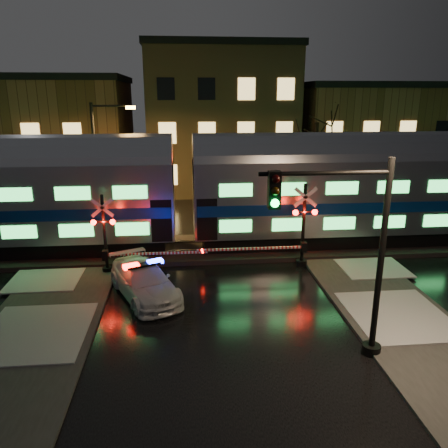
# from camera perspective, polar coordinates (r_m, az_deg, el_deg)

# --- Properties ---
(ground) EXTENTS (120.00, 120.00, 0.00)m
(ground) POSITION_cam_1_polar(r_m,az_deg,el_deg) (18.71, -0.92, -8.70)
(ground) COLOR black
(ground) RESTS_ON ground
(ballast) EXTENTS (90.00, 4.20, 0.24)m
(ballast) POSITION_cam_1_polar(r_m,az_deg,el_deg) (23.28, -1.89, -3.20)
(ballast) COLOR black
(ballast) RESTS_ON ground
(sidewalk_left) EXTENTS (4.00, 20.00, 0.12)m
(sidewalk_left) POSITION_cam_1_polar(r_m,az_deg,el_deg) (14.42, -27.01, -18.78)
(sidewalk_left) COLOR #2D2D2D
(sidewalk_left) RESTS_ON ground
(sidewalk_right) EXTENTS (4.00, 20.00, 0.12)m
(sidewalk_right) POSITION_cam_1_polar(r_m,az_deg,el_deg) (15.55, 26.81, -16.04)
(sidewalk_right) COLOR #2D2D2D
(sidewalk_right) RESTS_ON ground
(building_left) EXTENTS (14.00, 10.00, 9.00)m
(building_left) POSITION_cam_1_polar(r_m,az_deg,el_deg) (40.75, -22.45, 10.40)
(building_left) COLOR brown
(building_left) RESTS_ON ground
(building_mid) EXTENTS (12.00, 11.00, 11.50)m
(building_mid) POSITION_cam_1_polar(r_m,az_deg,el_deg) (39.58, -0.63, 13.29)
(building_mid) COLOR brown
(building_mid) RESTS_ON ground
(building_right) EXTENTS (12.00, 10.00, 8.50)m
(building_right) POSITION_cam_1_polar(r_m,az_deg,el_deg) (42.32, 17.59, 10.72)
(building_right) COLOR brown
(building_right) RESTS_ON ground
(train) EXTENTS (51.00, 3.12, 5.92)m
(train) POSITION_cam_1_polar(r_m,az_deg,el_deg) (22.35, -5.31, 4.60)
(train) COLOR black
(train) RESTS_ON ballast
(police_car) EXTENTS (3.61, 5.02, 1.51)m
(police_car) POSITION_cam_1_polar(r_m,az_deg,el_deg) (18.24, -10.38, -7.33)
(police_car) COLOR silver
(police_car) RESTS_ON ground
(crossing_signal_right) EXTENTS (5.73, 0.65, 4.06)m
(crossing_signal_right) POSITION_cam_1_polar(r_m,az_deg,el_deg) (20.86, 9.40, -1.28)
(crossing_signal_right) COLOR black
(crossing_signal_right) RESTS_ON ground
(crossing_signal_left) EXTENTS (5.27, 0.63, 3.73)m
(crossing_signal_left) POSITION_cam_1_polar(r_m,az_deg,el_deg) (20.49, -14.28, -2.33)
(crossing_signal_left) COLOR black
(crossing_signal_left) RESTS_ON ground
(traffic_light) EXTENTS (4.07, 0.72, 6.30)m
(traffic_light) POSITION_cam_1_polar(r_m,az_deg,el_deg) (13.49, 16.12, -4.21)
(traffic_light) COLOR black
(traffic_light) RESTS_ON ground
(streetlight) EXTENTS (2.53, 0.27, 7.57)m
(streetlight) POSITION_cam_1_polar(r_m,az_deg,el_deg) (26.57, -15.88, 8.09)
(streetlight) COLOR black
(streetlight) RESTS_ON ground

